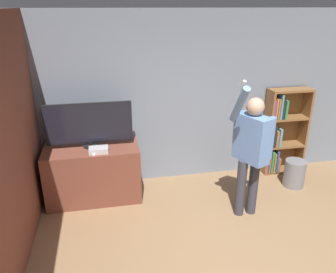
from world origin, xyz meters
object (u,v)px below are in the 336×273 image
television (89,124)px  game_console (99,150)px  bookshelf (280,133)px  waste_bin (294,173)px  person (251,146)px

television → game_console: size_ratio=4.61×
television → bookshelf: (3.14, 0.21, -0.45)m
game_console → waste_bin: 3.11m
waste_bin → television: bearing=174.1°
bookshelf → person: bearing=-134.2°
person → waste_bin: (1.08, 0.56, -0.81)m
game_console → bookshelf: bookshelf is taller
television → waste_bin: 3.31m
game_console → bookshelf: 3.07m
bookshelf → waste_bin: 0.73m
game_console → person: 2.07m
television → waste_bin: size_ratio=2.77×
television → bookshelf: size_ratio=0.83×
television → person: bearing=-23.1°
bookshelf → waste_bin: bookshelf is taller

